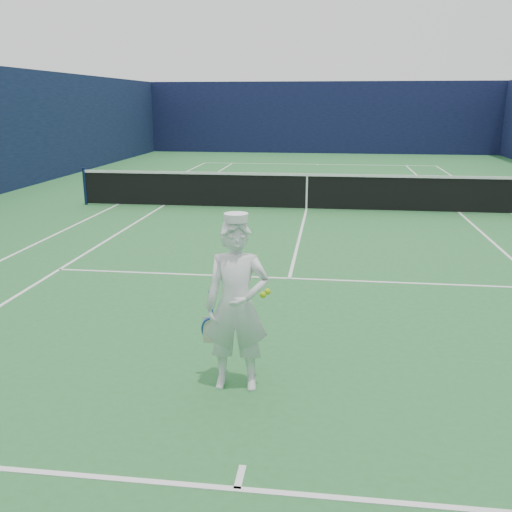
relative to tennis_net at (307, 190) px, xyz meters
The scene contains 5 objects.
ground 0.55m from the tennis_net, ahead, with size 80.00×80.00×0.00m, color #296C33.
court_markings 0.55m from the tennis_net, ahead, with size 11.03×23.83×0.01m.
windscreen_fence 1.45m from the tennis_net, ahead, with size 20.12×36.12×4.00m.
tennis_net is the anchor object (origin of this frame).
tennis_player 10.24m from the tennis_net, 91.49° to the right, with size 0.78×0.47×1.85m.
Camera 1 is at (0.64, -15.62, 2.91)m, focal length 40.00 mm.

